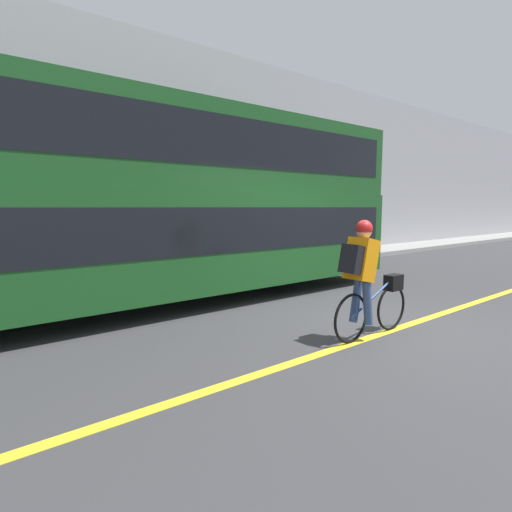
% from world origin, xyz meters
% --- Properties ---
extents(ground_plane, '(80.00, 80.00, 0.00)m').
position_xyz_m(ground_plane, '(0.00, 0.00, 0.00)').
color(ground_plane, '#38383A').
extents(road_center_line, '(50.00, 0.14, 0.01)m').
position_xyz_m(road_center_line, '(0.00, -0.17, 0.00)').
color(road_center_line, yellow).
rests_on(road_center_line, ground_plane).
extents(sidewalk_curb, '(60.00, 1.67, 0.15)m').
position_xyz_m(sidewalk_curb, '(0.00, 5.72, 0.08)').
color(sidewalk_curb, gray).
rests_on(sidewalk_curb, ground_plane).
extents(building_facade, '(60.00, 0.30, 6.09)m').
position_xyz_m(building_facade, '(0.00, 6.71, 3.04)').
color(building_facade, '#9E9EA3').
rests_on(building_facade, ground_plane).
extents(bus, '(11.27, 2.43, 3.45)m').
position_xyz_m(bus, '(-2.77, 3.34, 1.93)').
color(bus, black).
rests_on(bus, ground_plane).
extents(cyclist_on_bike, '(1.54, 0.32, 1.57)m').
position_xyz_m(cyclist_on_bike, '(-0.79, -0.15, 0.85)').
color(cyclist_on_bike, black).
rests_on(cyclist_on_bike, ground_plane).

